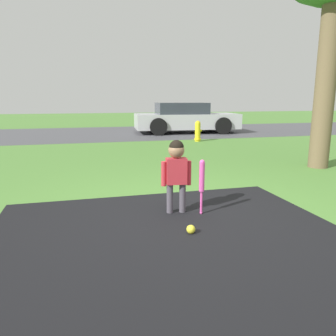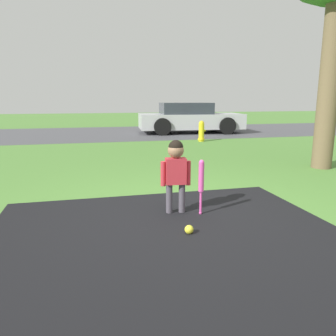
{
  "view_description": "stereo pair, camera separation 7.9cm",
  "coord_description": "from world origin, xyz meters",
  "px_view_note": "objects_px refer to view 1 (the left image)",
  "views": [
    {
      "loc": [
        -1.23,
        -3.61,
        1.4
      ],
      "look_at": [
        -0.14,
        0.55,
        0.49
      ],
      "focal_mm": 35.0,
      "sensor_mm": 36.0,
      "label": 1
    },
    {
      "loc": [
        -1.16,
        -3.63,
        1.4
      ],
      "look_at": [
        -0.14,
        0.55,
        0.49
      ],
      "focal_mm": 35.0,
      "sensor_mm": 36.0,
      "label": 2
    }
  ],
  "objects_px": {
    "sports_ball": "(191,229)",
    "parked_car": "(185,118)",
    "baseball_bat": "(202,179)",
    "fire_hydrant": "(198,131)",
    "child": "(176,166)"
  },
  "relations": [
    {
      "from": "sports_ball",
      "to": "parked_car",
      "type": "xyz_separation_m",
      "value": [
        3.14,
        10.06,
        0.55
      ]
    },
    {
      "from": "baseball_bat",
      "to": "sports_ball",
      "type": "xyz_separation_m",
      "value": [
        -0.32,
        -0.54,
        -0.4
      ]
    },
    {
      "from": "baseball_bat",
      "to": "fire_hydrant",
      "type": "distance_m",
      "value": 7.11
    },
    {
      "from": "child",
      "to": "parked_car",
      "type": "xyz_separation_m",
      "value": [
        3.11,
        9.39,
        0.01
      ]
    },
    {
      "from": "fire_hydrant",
      "to": "parked_car",
      "type": "xyz_separation_m",
      "value": [
        0.46,
        2.82,
        0.26
      ]
    },
    {
      "from": "child",
      "to": "sports_ball",
      "type": "relative_size",
      "value": 9.65
    },
    {
      "from": "baseball_bat",
      "to": "sports_ball",
      "type": "bearing_deg",
      "value": -120.36
    },
    {
      "from": "child",
      "to": "baseball_bat",
      "type": "height_order",
      "value": "child"
    },
    {
      "from": "sports_ball",
      "to": "fire_hydrant",
      "type": "relative_size",
      "value": 0.14
    },
    {
      "from": "baseball_bat",
      "to": "sports_ball",
      "type": "relative_size",
      "value": 7.22
    },
    {
      "from": "baseball_bat",
      "to": "sports_ball",
      "type": "height_order",
      "value": "baseball_bat"
    },
    {
      "from": "fire_hydrant",
      "to": "child",
      "type": "bearing_deg",
      "value": -111.96
    },
    {
      "from": "child",
      "to": "parked_car",
      "type": "height_order",
      "value": "parked_car"
    },
    {
      "from": "child",
      "to": "fire_hydrant",
      "type": "xyz_separation_m",
      "value": [
        2.65,
        6.57,
        -0.26
      ]
    },
    {
      "from": "fire_hydrant",
      "to": "parked_car",
      "type": "height_order",
      "value": "parked_car"
    }
  ]
}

